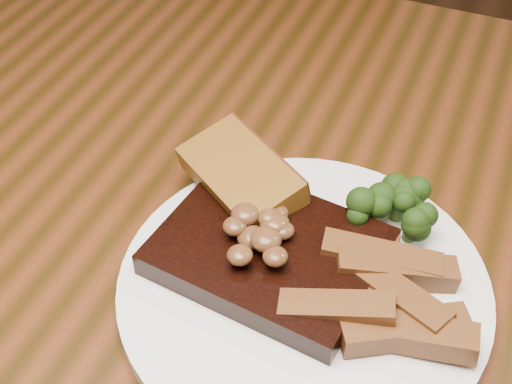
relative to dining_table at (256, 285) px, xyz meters
The scene contains 9 objects.
dining_table is the anchor object (origin of this frame).
chair_far 0.70m from the dining_table, 102.97° to the left, with size 0.58×0.58×0.94m.
plate 0.13m from the dining_table, 42.28° to the right, with size 0.30×0.30×0.01m, color white.
steak 0.13m from the dining_table, 57.63° to the right, with size 0.18×0.14×0.03m, color black.
steak_bone 0.16m from the dining_table, 73.79° to the right, with size 0.14×0.01×0.02m, color beige.
mushroom_pile 0.16m from the dining_table, 62.15° to the right, with size 0.07×0.07×0.03m, color brown, non-canonical shape.
garlic_bread 0.12m from the dining_table, 158.66° to the left, with size 0.12×0.06×0.03m, color brown.
potato_wedges 0.18m from the dining_table, 32.32° to the right, with size 0.13×0.13×0.02m, color brown, non-canonical shape.
broccoli_cluster 0.18m from the dining_table, 13.60° to the left, with size 0.07×0.07×0.04m, color #18330B, non-canonical shape.
Camera 1 is at (0.17, -0.42, 1.22)m, focal length 50.00 mm.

